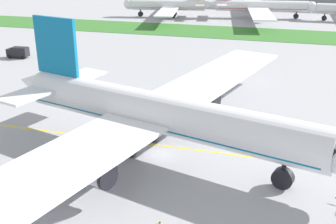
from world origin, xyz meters
TOP-DOWN VIEW (x-y plane):
  - ground_plane at (0.00, 0.00)m, footprint 600.00×600.00m
  - apron_taxi_line at (0.00, 2.68)m, footprint 280.00×0.36m
  - grass_median_strip at (0.00, 95.31)m, footprint 320.00×24.00m
  - airliner_foreground at (-0.35, 0.34)m, footprint 53.72×86.60m
  - service_truck_fuel_bowser at (-52.92, 43.28)m, footprint 5.80×3.03m
  - parked_airliner_far_left at (-34.09, 124.56)m, footprint 39.40×61.74m
  - parked_airliner_far_centre at (3.47, 132.17)m, footprint 45.60×73.22m

SIDE VIEW (x-z plane):
  - ground_plane at x=0.00m, z-range 0.00..0.00m
  - apron_taxi_line at x=0.00m, z-range 0.00..0.01m
  - grass_median_strip at x=0.00m, z-range 0.00..0.10m
  - service_truck_fuel_bowser at x=-52.92m, z-range 0.14..3.03m
  - parked_airliner_far_centre at x=3.47m, z-range -2.34..12.23m
  - parked_airliner_far_left at x=-34.09m, z-range -2.38..12.38m
  - airliner_foreground at x=-0.35m, z-range -2.84..14.89m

